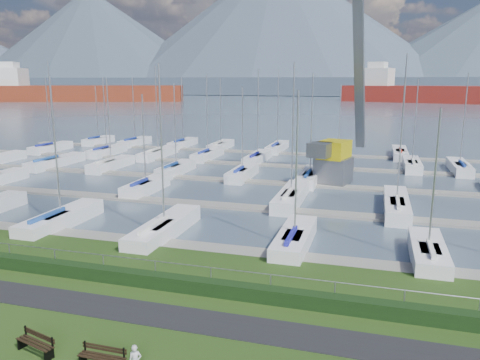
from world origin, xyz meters
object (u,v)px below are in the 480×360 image
at_px(person, 135,358).
at_px(crane, 341,128).
at_px(bench_left, 36,343).
at_px(bench_right, 103,357).

relative_size(person, crane, 0.05).
bearing_deg(bench_left, crane, 91.80).
bearing_deg(person, bench_left, 156.16).
distance_m(bench_left, person, 4.23).
xyz_separation_m(bench_left, crane, (8.43, 35.67, 4.91)).
height_order(bench_right, crane, crane).
height_order(person, crane, crane).
distance_m(bench_left, crane, 36.98).
bearing_deg(crane, person, -81.63).
relative_size(bench_left, bench_right, 1.02).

